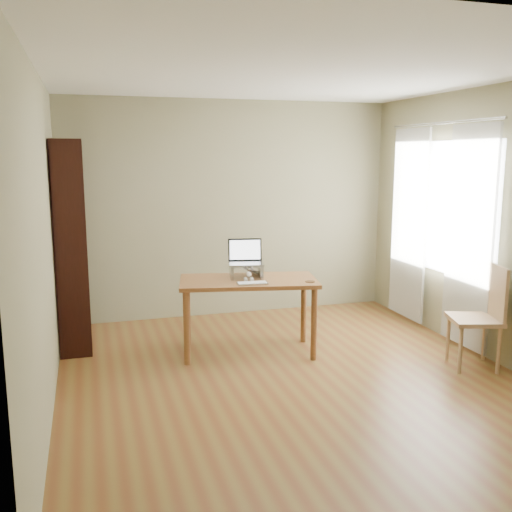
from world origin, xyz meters
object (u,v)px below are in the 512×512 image
(chair, at_px, (482,312))
(keyboard, at_px, (252,283))
(desk, at_px, (248,290))
(cat, at_px, (247,270))
(laptop, at_px, (244,258))
(bookshelf, at_px, (72,245))

(chair, bearing_deg, keyboard, 176.33)
(desk, relative_size, keyboard, 4.78)
(cat, height_order, chair, chair)
(laptop, height_order, chair, laptop)
(laptop, bearing_deg, bookshelf, 170.20)
(desk, xyz_separation_m, keyboard, (-0.02, -0.22, 0.11))
(bookshelf, distance_m, desk, 1.86)
(keyboard, bearing_deg, laptop, 91.53)
(desk, distance_m, chair, 2.20)
(keyboard, distance_m, cat, 0.34)
(desk, relative_size, cat, 2.93)
(chair, bearing_deg, bookshelf, 171.49)
(bookshelf, xyz_separation_m, laptop, (1.65, -0.62, -0.11))
(cat, distance_m, chair, 2.25)
(cat, bearing_deg, chair, -17.06)
(cat, relative_size, chair, 0.51)
(chair, bearing_deg, desk, 170.73)
(laptop, relative_size, chair, 0.39)
(bookshelf, height_order, cat, bookshelf)
(bookshelf, distance_m, laptop, 1.76)
(cat, bearing_deg, keyboard, -84.29)
(desk, xyz_separation_m, chair, (1.96, -0.98, -0.12))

